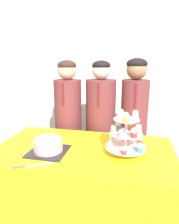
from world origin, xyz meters
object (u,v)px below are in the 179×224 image
round_cake (48,144)px  student_0 (69,130)px  student_1 (100,134)px  cake_knife (27,166)px  cupcake_stand (126,133)px  student_2 (133,133)px

round_cake → student_0: 0.73m
student_1 → round_cake: bearing=-110.5°
cake_knife → student_1: (0.31, 0.93, -0.10)m
student_1 → cupcake_stand: bearing=-65.0°
round_cake → student_1: student_1 is taller
round_cake → student_2: student_2 is taller
round_cake → student_2: 0.93m
cake_knife → cupcake_stand: 0.69m
cupcake_stand → student_2: bearing=85.2°
cupcake_stand → student_1: bearing=115.0°
cake_knife → student_2: (0.65, 0.93, -0.06)m
round_cake → cupcake_stand: size_ratio=0.84×
student_0 → student_2: bearing=-0.0°
student_0 → student_2: student_2 is taller
round_cake → cupcake_stand: bearing=10.4°
round_cake → cake_knife: 0.24m
student_0 → student_1: (0.35, 0.00, -0.01)m
cupcake_stand → student_0: 0.90m
round_cake → student_1: bearing=69.5°
cake_knife → student_1: size_ratio=0.17×
cake_knife → student_1: student_1 is taller
cake_knife → student_0: bearing=64.9°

